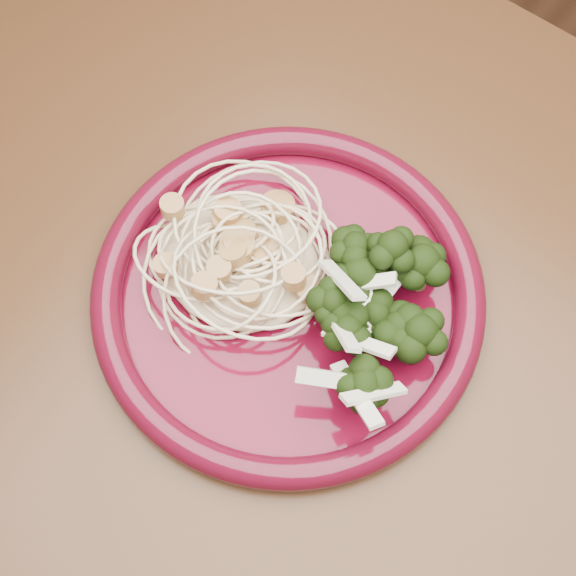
# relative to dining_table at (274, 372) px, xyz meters

# --- Properties ---
(dining_table) EXTENTS (1.20, 0.80, 0.75)m
(dining_table) POSITION_rel_dining_table_xyz_m (0.00, 0.00, 0.00)
(dining_table) COLOR #472814
(dining_table) RESTS_ON ground
(dinner_plate) EXTENTS (0.32, 0.32, 0.03)m
(dinner_plate) POSITION_rel_dining_table_xyz_m (-0.01, 0.03, 0.11)
(dinner_plate) COLOR #510618
(dinner_plate) RESTS_ON dining_table
(spaghetti_pile) EXTENTS (0.14, 0.12, 0.03)m
(spaghetti_pile) POSITION_rel_dining_table_xyz_m (-0.05, 0.03, 0.12)
(spaghetti_pile) COLOR beige
(spaghetti_pile) RESTS_ON dinner_plate
(scallop_cluster) EXTENTS (0.14, 0.14, 0.04)m
(scallop_cluster) POSITION_rel_dining_table_xyz_m (-0.05, 0.03, 0.16)
(scallop_cluster) COLOR tan
(scallop_cluster) RESTS_ON spaghetti_pile
(broccoli_pile) EXTENTS (0.10, 0.15, 0.05)m
(broccoli_pile) POSITION_rel_dining_table_xyz_m (0.05, 0.03, 0.13)
(broccoli_pile) COLOR black
(broccoli_pile) RESTS_ON dinner_plate
(onion_garnish) EXTENTS (0.07, 0.10, 0.06)m
(onion_garnish) POSITION_rel_dining_table_xyz_m (0.05, 0.03, 0.16)
(onion_garnish) COLOR beige
(onion_garnish) RESTS_ON broccoli_pile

